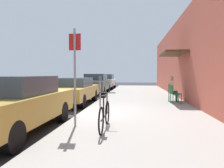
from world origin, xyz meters
TOP-DOWN VIEW (x-y plane):
  - ground_plane at (0.00, 0.00)m, footprint 60.00×60.00m
  - sidewalk_slab at (2.25, 2.00)m, footprint 4.50×32.00m
  - building_facade at (4.64, 2.01)m, footprint 1.40×32.00m
  - parked_car_0 at (-1.10, -2.66)m, footprint 1.80×4.40m
  - parked_car_1 at (-1.10, 2.64)m, footprint 1.80×4.40m
  - parked_car_2 at (-1.10, 8.60)m, footprint 1.80×4.40m
  - parked_car_3 at (-1.10, 14.08)m, footprint 1.80×4.40m
  - parking_meter at (0.45, 1.46)m, footprint 0.12×0.10m
  - street_sign at (0.40, -2.27)m, footprint 0.32×0.06m
  - bicycle_0 at (1.24, -2.55)m, footprint 0.46×1.71m
  - cafe_chair_0 at (3.81, 2.43)m, footprint 0.49×0.49m
  - cafe_chair_1 at (3.81, 3.29)m, footprint 0.51×0.51m
  - seated_patron_1 at (3.87, 3.27)m, footprint 0.47×0.42m

SIDE VIEW (x-z plane):
  - ground_plane at x=0.00m, z-range 0.00..0.00m
  - sidewalk_slab at x=2.25m, z-range 0.00..0.12m
  - bicycle_0 at x=1.24m, z-range 0.03..0.93m
  - cafe_chair_0 at x=3.81m, z-range 0.19..1.06m
  - cafe_chair_1 at x=3.81m, z-range 0.19..1.06m
  - parked_car_1 at x=-1.10m, z-range 0.04..1.36m
  - parked_car_0 at x=-1.10m, z-range 0.02..1.49m
  - parked_car_3 at x=-1.10m, z-range 0.02..1.50m
  - parked_car_2 at x=-1.10m, z-range 0.02..1.54m
  - seated_patron_1 at x=3.87m, z-range 0.17..1.46m
  - parking_meter at x=0.45m, z-range 0.23..1.55m
  - street_sign at x=0.40m, z-range 0.34..2.94m
  - building_facade at x=4.64m, z-range 0.00..4.80m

